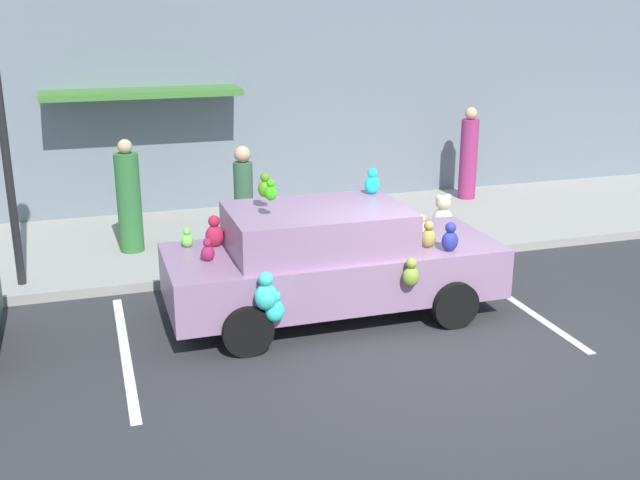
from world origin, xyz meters
TOP-DOWN VIEW (x-y plane):
  - ground_plane at (0.00, 0.00)m, footprint 60.00×60.00m
  - sidewalk at (0.00, 5.00)m, footprint 24.00×4.00m
  - storefront_building at (-0.03, 7.14)m, footprint 24.00×1.25m
  - parking_stripe_front at (1.69, 1.00)m, footprint 0.12×3.60m
  - parking_stripe_rear at (-3.83, 1.00)m, footprint 0.12×3.60m
  - plush_covered_car at (-1.04, 1.36)m, footprint 4.52×2.12m
  - teddy_bear_on_sidewalk at (1.93, 3.91)m, footprint 0.39×0.32m
  - street_lamp_post at (-5.15, 3.50)m, footprint 0.28×0.28m
  - pedestrian_near_shopfront at (3.60, 6.15)m, footprint 0.37×0.37m
  - pedestrian_walking_past at (-3.46, 4.62)m, footprint 0.40×0.40m
  - pedestrian_by_lamp at (-1.76, 3.48)m, footprint 0.30×0.30m

SIDE VIEW (x-z plane):
  - ground_plane at x=0.00m, z-range 0.00..0.00m
  - parking_stripe_front at x=1.69m, z-range 0.00..0.01m
  - parking_stripe_rear at x=-3.83m, z-range 0.00..0.01m
  - sidewalk at x=0.00m, z-range 0.00..0.15m
  - teddy_bear_on_sidewalk at x=1.93m, z-range 0.12..0.86m
  - plush_covered_car at x=-1.04m, z-range -0.23..1.82m
  - pedestrian_walking_past at x=-3.46m, z-range 0.08..1.97m
  - pedestrian_near_shopfront at x=3.60m, z-range 0.09..2.01m
  - pedestrian_by_lamp at x=-1.76m, z-range 0.12..2.01m
  - street_lamp_post at x=-5.15m, z-range 0.59..4.55m
  - storefront_building at x=-0.03m, z-range -0.01..6.39m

